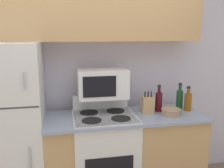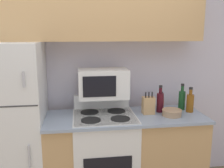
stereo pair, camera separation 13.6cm
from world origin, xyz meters
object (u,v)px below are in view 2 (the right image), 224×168
at_px(stove, 105,155).
at_px(bottle_wine_red, 160,102).
at_px(bowl, 172,112).
at_px(bottle_hot_sauce, 162,102).
at_px(microwave, 103,83).
at_px(knife_block, 148,105).
at_px(refrigerator, 14,126).
at_px(bottle_wine_green, 182,99).
at_px(bottle_whiskey, 190,102).

height_order(stove, bottle_wine_red, bottle_wine_red).
height_order(bowl, bottle_hot_sauce, bottle_hot_sauce).
bearing_deg(bottle_hot_sauce, microwave, -175.95).
bearing_deg(bowl, knife_block, 154.62).
xyz_separation_m(stove, bottle_hot_sauce, (0.69, 0.18, 0.53)).
xyz_separation_m(stove, bowl, (0.71, -0.08, 0.48)).
height_order(refrigerator, knife_block, refrigerator).
height_order(bottle_wine_green, bottle_wine_red, same).
distance_m(bowl, bottle_whiskey, 0.28).
bearing_deg(bottle_whiskey, stove, -178.75).
height_order(stove, bottle_wine_green, bottle_wine_green).
height_order(knife_block, bottle_hot_sauce, knife_block).
bearing_deg(microwave, knife_block, -11.78).
xyz_separation_m(refrigerator, stove, (0.93, -0.06, -0.37)).
bearing_deg(knife_block, bottle_wine_red, 16.09).
relative_size(bowl, bottle_hot_sauce, 1.05).
bearing_deg(bottle_wine_green, bottle_whiskey, -62.74).
bearing_deg(knife_block, refrigerator, 178.93).
distance_m(stove, bottle_wine_green, 1.08).
xyz_separation_m(refrigerator, knife_block, (1.42, -0.03, 0.17)).
relative_size(microwave, bowl, 2.52).
bearing_deg(refrigerator, microwave, 4.52).
distance_m(microwave, bottle_hot_sauce, 0.73).
distance_m(stove, bottle_whiskey, 1.11).
relative_size(microwave, bottle_wine_red, 1.77).
relative_size(knife_block, bottle_hot_sauce, 1.21).
xyz_separation_m(knife_block, bottle_wine_red, (0.15, 0.04, 0.02)).
bearing_deg(knife_block, bowl, -25.38).
bearing_deg(bottle_wine_green, microwave, 179.57).
height_order(microwave, bottle_whiskey, microwave).
distance_m(bowl, bottle_wine_green, 0.29).
distance_m(stove, bowl, 0.87).
relative_size(refrigerator, bottle_wine_green, 5.72).
bearing_deg(microwave, stove, -91.28).
distance_m(refrigerator, bottle_hot_sauce, 1.63).
height_order(refrigerator, bottle_wine_green, refrigerator).
bearing_deg(microwave, bottle_whiskey, -6.46).
bearing_deg(refrigerator, bottle_wine_red, 0.57).
bearing_deg(bottle_whiskey, bottle_wine_red, 171.38).
relative_size(stove, bottle_wine_green, 3.69).
bearing_deg(bowl, refrigerator, 175.32).
bearing_deg(stove, bowl, -6.37).
relative_size(knife_block, bottle_wine_red, 0.81).
xyz_separation_m(microwave, bottle_wine_green, (0.90, -0.01, -0.21)).
bearing_deg(bottle_wine_green, refrigerator, -177.91).
relative_size(knife_block, bottle_wine_green, 0.81).
height_order(stove, bottle_whiskey, bottle_whiskey).
relative_size(refrigerator, microwave, 3.24).
xyz_separation_m(bottle_wine_green, bottle_wine_red, (-0.28, -0.05, 0.00)).
height_order(stove, bottle_hot_sauce, bottle_hot_sauce).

